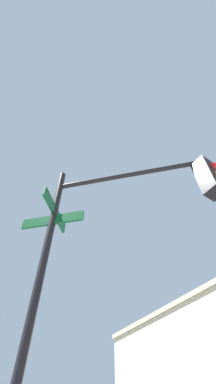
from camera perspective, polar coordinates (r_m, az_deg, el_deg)
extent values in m
cylinder|color=black|center=(3.64, -16.55, -23.75)|extent=(0.12, 0.12, 5.56)
cylinder|color=black|center=(4.82, 4.42, 3.80)|extent=(2.03, 1.92, 0.09)
cube|color=black|center=(4.59, 21.62, 3.06)|extent=(0.28, 0.28, 0.80)
sphere|color=red|center=(4.82, 22.51, 5.17)|extent=(0.18, 0.18, 0.18)
cube|color=#0F5128|center=(4.45, -12.38, -6.20)|extent=(0.83, 0.78, 0.20)
cube|color=#0F5128|center=(4.60, -11.94, -4.19)|extent=(0.72, 0.75, 0.20)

